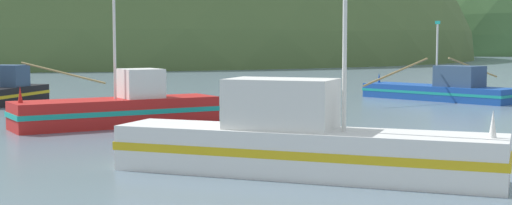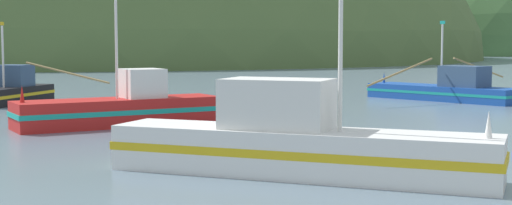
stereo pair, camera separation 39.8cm
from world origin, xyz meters
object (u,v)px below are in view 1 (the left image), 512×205
(fishing_boat_blue, at_px, (441,89))
(fishing_boat_white, at_px, (300,144))
(fishing_boat_red, at_px, (120,108))
(fishing_boat_black, at_px, (6,91))

(fishing_boat_blue, relative_size, fishing_boat_white, 1.19)
(fishing_boat_white, xyz_separation_m, fishing_boat_red, (-5.11, 12.90, -0.13))
(fishing_boat_black, xyz_separation_m, fishing_boat_red, (6.78, -12.44, 0.02))
(fishing_boat_black, bearing_deg, fishing_boat_white, 47.28)
(fishing_boat_red, bearing_deg, fishing_boat_blue, -172.96)
(fishing_boat_blue, xyz_separation_m, fishing_boat_white, (-14.57, -23.40, 0.21))
(fishing_boat_white, bearing_deg, fishing_boat_red, 141.71)
(fishing_boat_blue, height_order, fishing_boat_white, fishing_boat_white)
(fishing_boat_black, bearing_deg, fishing_boat_red, 50.73)
(fishing_boat_red, bearing_deg, fishing_boat_black, -82.45)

